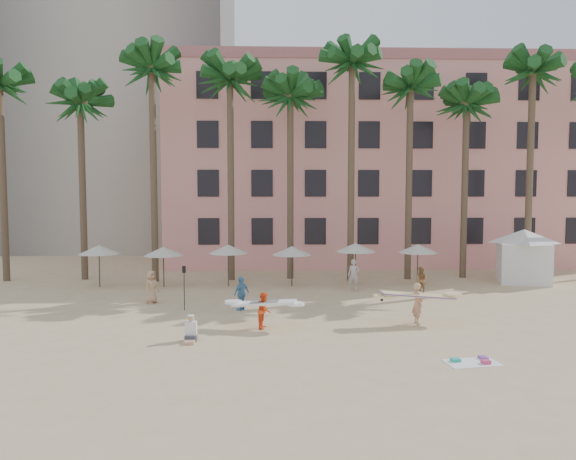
# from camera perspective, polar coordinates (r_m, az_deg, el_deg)

# --- Properties ---
(ground) EXTENTS (120.00, 120.00, 0.00)m
(ground) POSITION_cam_1_polar(r_m,az_deg,el_deg) (20.43, 4.62, -12.45)
(ground) COLOR #D1B789
(ground) RESTS_ON ground
(pink_hotel) EXTENTS (35.00, 14.00, 16.00)m
(pink_hotel) POSITION_cam_1_polar(r_m,az_deg,el_deg) (46.45, 9.80, 6.68)
(pink_hotel) COLOR #E69B8C
(pink_hotel) RESTS_ON ground
(grey_tower) EXTENTS (22.00, 18.00, 50.00)m
(grey_tower) POSITION_cam_1_polar(r_m,az_deg,el_deg) (62.64, -17.48, 21.69)
(grey_tower) COLOR #A89E8E
(grey_tower) RESTS_ON ground
(palm_row) EXTENTS (44.40, 5.40, 16.30)m
(palm_row) POSITION_cam_1_polar(r_m,az_deg,el_deg) (35.32, 2.83, 15.73)
(palm_row) COLOR brown
(palm_row) RESTS_ON ground
(umbrella_row) EXTENTS (22.50, 2.70, 2.73)m
(umbrella_row) POSITION_cam_1_polar(r_m,az_deg,el_deg) (32.17, -3.13, -2.17)
(umbrella_row) COLOR #332B23
(umbrella_row) RESTS_ON ground
(cabana) EXTENTS (5.60, 5.60, 3.50)m
(cabana) POSITION_cam_1_polar(r_m,az_deg,el_deg) (36.93, 24.70, -2.14)
(cabana) COLOR silver
(cabana) RESTS_ON ground
(beach_towel) EXTENTS (1.93, 1.25, 0.14)m
(beach_towel) POSITION_cam_1_polar(r_m,az_deg,el_deg) (19.28, 19.85, -13.59)
(beach_towel) COLOR white
(beach_towel) RESTS_ON ground
(carrier_yellow) EXTENTS (3.35, 1.07, 1.86)m
(carrier_yellow) POSITION_cam_1_polar(r_m,az_deg,el_deg) (23.72, 14.20, -7.65)
(carrier_yellow) COLOR tan
(carrier_yellow) RESTS_ON ground
(carrier_white) EXTENTS (2.82, 1.19, 1.57)m
(carrier_white) POSITION_cam_1_polar(r_m,az_deg,el_deg) (22.40, -2.65, -8.71)
(carrier_white) COLOR #FF511A
(carrier_white) RESTS_ON ground
(beachgoers) EXTENTS (15.99, 5.84, 1.89)m
(beachgoers) POSITION_cam_1_polar(r_m,az_deg,el_deg) (28.33, 0.28, -6.00)
(beachgoers) COLOR olive
(beachgoers) RESTS_ON ground
(paddle) EXTENTS (0.18, 0.04, 2.23)m
(paddle) POSITION_cam_1_polar(r_m,az_deg,el_deg) (26.15, -11.47, -5.71)
(paddle) COLOR black
(paddle) RESTS_ON ground
(seated_man) EXTENTS (0.45, 0.79, 1.03)m
(seated_man) POSITION_cam_1_polar(r_m,az_deg,el_deg) (20.91, -10.75, -11.12)
(seated_man) COLOR #3F3F4C
(seated_man) RESTS_ON ground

